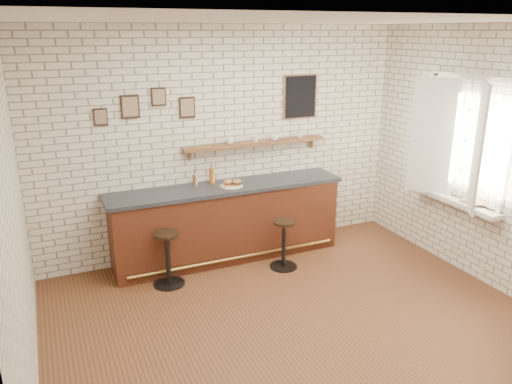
# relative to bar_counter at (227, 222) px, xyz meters

# --- Properties ---
(ground) EXTENTS (5.00, 5.00, 0.00)m
(ground) POSITION_rel_bar_counter_xyz_m (0.10, -1.70, -0.51)
(ground) COLOR brown
(ground) RESTS_ON ground
(bar_counter) EXTENTS (3.10, 0.65, 1.01)m
(bar_counter) POSITION_rel_bar_counter_xyz_m (0.00, 0.00, 0.00)
(bar_counter) COLOR #522415
(bar_counter) RESTS_ON ground
(sandwich_plate) EXTENTS (0.28, 0.28, 0.01)m
(sandwich_plate) POSITION_rel_bar_counter_xyz_m (0.04, -0.07, 0.51)
(sandwich_plate) COLOR white
(sandwich_plate) RESTS_ON bar_counter
(ciabatta_sandwich) EXTENTS (0.24, 0.17, 0.08)m
(ciabatta_sandwich) POSITION_rel_bar_counter_xyz_m (0.05, -0.07, 0.55)
(ciabatta_sandwich) COLOR tan
(ciabatta_sandwich) RESTS_ON sandwich_plate
(potato_chips) EXTENTS (0.26, 0.19, 0.00)m
(potato_chips) POSITION_rel_bar_counter_xyz_m (0.03, -0.07, 0.52)
(potato_chips) COLOR #EDB553
(potato_chips) RESTS_ON sandwich_plate
(bitters_bottle_brown) EXTENTS (0.06, 0.06, 0.18)m
(bitters_bottle_brown) POSITION_rel_bar_counter_xyz_m (-0.37, 0.17, 0.58)
(bitters_bottle_brown) COLOR brown
(bitters_bottle_brown) RESTS_ON bar_counter
(bitters_bottle_white) EXTENTS (0.05, 0.05, 0.21)m
(bitters_bottle_white) POSITION_rel_bar_counter_xyz_m (-0.36, 0.17, 0.59)
(bitters_bottle_white) COLOR beige
(bitters_bottle_white) RESTS_ON bar_counter
(bitters_bottle_amber) EXTENTS (0.06, 0.06, 0.25)m
(bitters_bottle_amber) POSITION_rel_bar_counter_xyz_m (-0.14, 0.17, 0.60)
(bitters_bottle_amber) COLOR #944D17
(bitters_bottle_amber) RESTS_ON bar_counter
(condiment_bottle_yellow) EXTENTS (0.05, 0.05, 0.17)m
(condiment_bottle_yellow) POSITION_rel_bar_counter_xyz_m (-0.13, 0.17, 0.57)
(condiment_bottle_yellow) COLOR yellow
(condiment_bottle_yellow) RESTS_ON bar_counter
(bar_stool_left) EXTENTS (0.37, 0.37, 0.67)m
(bar_stool_left) POSITION_rel_bar_counter_xyz_m (-0.92, -0.44, -0.15)
(bar_stool_left) COLOR black
(bar_stool_left) RESTS_ON ground
(bar_stool_right) EXTENTS (0.37, 0.37, 0.64)m
(bar_stool_right) POSITION_rel_bar_counter_xyz_m (0.55, -0.58, -0.16)
(bar_stool_right) COLOR black
(bar_stool_right) RESTS_ON ground
(wall_shelf) EXTENTS (2.00, 0.18, 0.18)m
(wall_shelf) POSITION_rel_bar_counter_xyz_m (0.50, 0.20, 0.97)
(wall_shelf) COLOR brown
(wall_shelf) RESTS_ON ground
(shelf_cup_a) EXTENTS (0.16, 0.16, 0.09)m
(shelf_cup_a) POSITION_rel_bar_counter_xyz_m (0.13, 0.20, 1.04)
(shelf_cup_a) COLOR white
(shelf_cup_a) RESTS_ON wall_shelf
(shelf_cup_b) EXTENTS (0.13, 0.13, 0.09)m
(shelf_cup_b) POSITION_rel_bar_counter_xyz_m (0.50, 0.20, 1.04)
(shelf_cup_b) COLOR white
(shelf_cup_b) RESTS_ON wall_shelf
(shelf_cup_c) EXTENTS (0.15, 0.15, 0.09)m
(shelf_cup_c) POSITION_rel_bar_counter_xyz_m (0.77, 0.20, 1.04)
(shelf_cup_c) COLOR white
(shelf_cup_c) RESTS_ON wall_shelf
(shelf_cup_d) EXTENTS (0.13, 0.13, 0.09)m
(shelf_cup_d) POSITION_rel_bar_counter_xyz_m (1.17, 0.20, 1.04)
(shelf_cup_d) COLOR white
(shelf_cup_d) RESTS_ON wall_shelf
(back_wall_decor) EXTENTS (2.96, 0.02, 0.56)m
(back_wall_decor) POSITION_rel_bar_counter_xyz_m (0.32, 0.28, 1.54)
(back_wall_decor) COLOR black
(back_wall_decor) RESTS_ON ground
(window_sill) EXTENTS (0.20, 1.35, 0.06)m
(window_sill) POSITION_rel_bar_counter_xyz_m (2.50, -1.40, 0.39)
(window_sill) COLOR white
(window_sill) RESTS_ON ground
(casement_window) EXTENTS (0.40, 1.30, 1.56)m
(casement_window) POSITION_rel_bar_counter_xyz_m (2.45, -1.40, 1.14)
(casement_window) COLOR white
(casement_window) RESTS_ON ground
(book_lower) EXTENTS (0.20, 0.26, 0.02)m
(book_lower) POSITION_rel_bar_counter_xyz_m (2.48, -1.62, 0.44)
(book_lower) COLOR tan
(book_lower) RESTS_ON window_sill
(book_upper) EXTENTS (0.29, 0.30, 0.02)m
(book_upper) POSITION_rel_bar_counter_xyz_m (2.48, -1.61, 0.46)
(book_upper) COLOR tan
(book_upper) RESTS_ON book_lower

